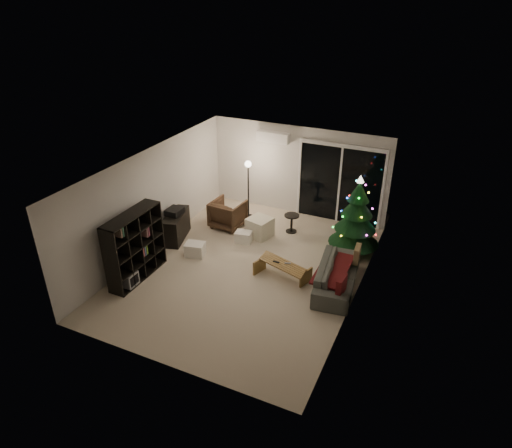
{
  "coord_description": "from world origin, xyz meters",
  "views": [
    {
      "loc": [
        3.86,
        -7.86,
        5.82
      ],
      "look_at": [
        0.1,
        0.3,
        1.05
      ],
      "focal_mm": 32.0,
      "sensor_mm": 36.0,
      "label": 1
    }
  ],
  "objects_px": {
    "media_cabinet": "(176,226)",
    "coffee_table": "(282,271)",
    "sofa": "(337,275)",
    "bookshelf": "(128,244)",
    "christmas_tree": "(356,214)",
    "armchair": "(228,214)"
  },
  "relations": [
    {
      "from": "armchair",
      "to": "sofa",
      "type": "distance_m",
      "value": 3.71
    },
    {
      "from": "bookshelf",
      "to": "christmas_tree",
      "type": "xyz_separation_m",
      "value": [
        4.25,
        3.11,
        0.2
      ]
    },
    {
      "from": "sofa",
      "to": "christmas_tree",
      "type": "xyz_separation_m",
      "value": [
        -0.05,
        1.63,
        0.7
      ]
    },
    {
      "from": "media_cabinet",
      "to": "sofa",
      "type": "bearing_deg",
      "value": -20.5
    },
    {
      "from": "sofa",
      "to": "christmas_tree",
      "type": "distance_m",
      "value": 1.78
    },
    {
      "from": "media_cabinet",
      "to": "sofa",
      "type": "distance_m",
      "value": 4.31
    },
    {
      "from": "media_cabinet",
      "to": "christmas_tree",
      "type": "bearing_deg",
      "value": 0.92
    },
    {
      "from": "media_cabinet",
      "to": "armchair",
      "type": "relative_size",
      "value": 1.36
    },
    {
      "from": "media_cabinet",
      "to": "coffee_table",
      "type": "xyz_separation_m",
      "value": [
        3.12,
        -0.52,
        -0.16
      ]
    },
    {
      "from": "christmas_tree",
      "to": "coffee_table",
      "type": "bearing_deg",
      "value": -121.84
    },
    {
      "from": "sofa",
      "to": "christmas_tree",
      "type": "height_order",
      "value": "christmas_tree"
    },
    {
      "from": "media_cabinet",
      "to": "armchair",
      "type": "distance_m",
      "value": 1.44
    },
    {
      "from": "christmas_tree",
      "to": "media_cabinet",
      "type": "bearing_deg",
      "value": -162.99
    },
    {
      "from": "armchair",
      "to": "sofa",
      "type": "relative_size",
      "value": 0.42
    },
    {
      "from": "media_cabinet",
      "to": "christmas_tree",
      "type": "xyz_separation_m",
      "value": [
        4.25,
        1.3,
        0.64
      ]
    },
    {
      "from": "sofa",
      "to": "media_cabinet",
      "type": "bearing_deg",
      "value": 78.54
    },
    {
      "from": "bookshelf",
      "to": "media_cabinet",
      "type": "bearing_deg",
      "value": 86.89
    },
    {
      "from": "bookshelf",
      "to": "armchair",
      "type": "xyz_separation_m",
      "value": [
        0.89,
        2.94,
        -0.41
      ]
    },
    {
      "from": "bookshelf",
      "to": "coffee_table",
      "type": "bearing_deg",
      "value": 19.35
    },
    {
      "from": "sofa",
      "to": "christmas_tree",
      "type": "relative_size",
      "value": 0.99
    },
    {
      "from": "bookshelf",
      "to": "coffee_table",
      "type": "height_order",
      "value": "bookshelf"
    },
    {
      "from": "coffee_table",
      "to": "media_cabinet",
      "type": "bearing_deg",
      "value": -171.48
    }
  ]
}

